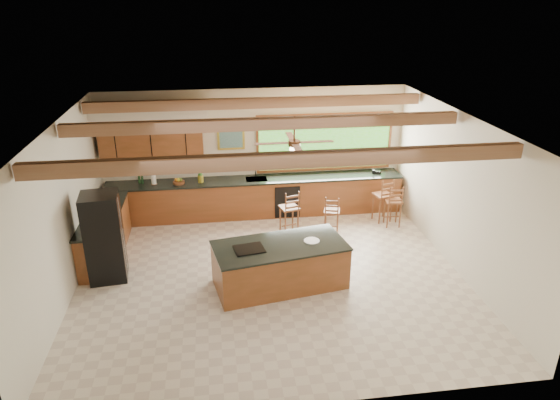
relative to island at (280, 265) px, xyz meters
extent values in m
plane|color=beige|center=(-0.13, 0.29, -0.42)|extent=(7.20, 7.20, 0.00)
cube|color=beige|center=(-0.13, 3.54, 1.08)|extent=(7.20, 0.04, 3.00)
cube|color=beige|center=(-0.13, -2.96, 1.08)|extent=(7.20, 0.04, 3.00)
cube|color=beige|center=(-3.73, 0.29, 1.08)|extent=(0.04, 6.50, 3.00)
cube|color=beige|center=(3.47, 0.29, 1.08)|extent=(0.04, 6.50, 3.00)
cube|color=#A47D52|center=(-0.13, 0.29, 2.58)|extent=(7.20, 6.50, 0.04)
cube|color=#876043|center=(-0.13, -1.31, 2.44)|extent=(7.10, 0.15, 0.22)
cube|color=#876043|center=(-0.13, 0.79, 2.44)|extent=(7.10, 0.15, 0.22)
cube|color=#876043|center=(-0.13, 2.59, 2.44)|extent=(7.10, 0.15, 0.22)
cube|color=brown|center=(-2.48, 3.35, 1.48)|extent=(2.30, 0.35, 0.70)
cube|color=beige|center=(-2.48, 3.28, 2.08)|extent=(2.60, 0.50, 0.48)
cylinder|color=#FFEABF|center=(-3.18, 3.28, 1.85)|extent=(0.10, 0.10, 0.01)
cylinder|color=#FFEABF|center=(-1.78, 3.28, 1.85)|extent=(0.10, 0.10, 0.01)
cube|color=#6CC245|center=(1.57, 3.51, 1.25)|extent=(3.20, 0.04, 1.30)
cube|color=gold|center=(-0.68, 3.51, 1.43)|extent=(0.64, 0.03, 0.54)
cube|color=#427764|center=(-0.68, 3.49, 1.43)|extent=(0.54, 0.01, 0.44)
cube|color=brown|center=(-0.13, 3.20, 0.02)|extent=(7.00, 0.65, 0.88)
cube|color=black|center=(-0.13, 3.20, 0.48)|extent=(7.04, 0.69, 0.04)
cube|color=brown|center=(-3.39, 1.64, 0.02)|extent=(0.65, 2.35, 0.88)
cube|color=black|center=(-3.39, 1.64, 0.48)|extent=(0.69, 2.39, 0.04)
cube|color=black|center=(0.57, 2.87, 0.00)|extent=(0.60, 0.02, 0.78)
cube|color=silver|center=(-0.13, 3.20, 0.49)|extent=(0.50, 0.38, 0.03)
cylinder|color=silver|center=(-0.13, 3.40, 0.65)|extent=(0.03, 0.03, 0.30)
cylinder|color=silver|center=(-0.13, 3.30, 0.78)|extent=(0.03, 0.20, 0.03)
cylinder|color=white|center=(-2.50, 3.17, 0.64)|extent=(0.11, 0.11, 0.28)
cylinder|color=#19401F|center=(-2.84, 3.29, 0.61)|extent=(0.06, 0.06, 0.20)
cylinder|color=#19401F|center=(-2.77, 3.25, 0.60)|extent=(0.05, 0.05, 0.18)
cube|color=black|center=(2.83, 3.21, 0.55)|extent=(0.24, 0.21, 0.09)
cube|color=brown|center=(0.00, 0.00, -0.02)|extent=(2.49, 1.47, 0.79)
cube|color=black|center=(0.00, 0.00, 0.39)|extent=(2.53, 1.51, 0.04)
cube|color=black|center=(-0.56, -0.10, 0.42)|extent=(0.59, 0.50, 0.02)
cylinder|color=white|center=(0.60, 0.07, 0.42)|extent=(0.29, 0.29, 0.01)
cube|color=black|center=(-3.18, 0.69, 0.44)|extent=(0.73, 0.71, 1.70)
cube|color=silver|center=(-2.85, 0.69, 0.44)|extent=(0.02, 0.05, 1.56)
cube|color=brown|center=(1.42, 1.89, 0.16)|extent=(0.42, 0.42, 0.04)
cylinder|color=brown|center=(1.28, 1.75, -0.14)|extent=(0.03, 0.03, 0.56)
cylinder|color=brown|center=(1.55, 1.75, -0.14)|extent=(0.03, 0.03, 0.56)
cylinder|color=brown|center=(1.28, 2.02, -0.14)|extent=(0.03, 0.03, 0.56)
cylinder|color=brown|center=(1.55, 2.02, -0.14)|extent=(0.03, 0.03, 0.56)
cube|color=brown|center=(0.49, 2.03, 0.23)|extent=(0.47, 0.47, 0.04)
cylinder|color=brown|center=(0.33, 1.88, -0.10)|extent=(0.04, 0.04, 0.63)
cylinder|color=brown|center=(0.64, 1.88, -0.10)|extent=(0.04, 0.04, 0.63)
cylinder|color=brown|center=(0.33, 2.19, -0.10)|extent=(0.04, 0.04, 0.63)
cylinder|color=brown|center=(0.64, 2.19, -0.10)|extent=(0.04, 0.04, 0.63)
cube|color=brown|center=(2.92, 2.17, 0.20)|extent=(0.39, 0.39, 0.04)
cylinder|color=brown|center=(2.78, 2.03, -0.12)|extent=(0.03, 0.03, 0.59)
cylinder|color=brown|center=(3.07, 2.03, -0.12)|extent=(0.03, 0.03, 0.59)
cylinder|color=brown|center=(2.78, 2.31, -0.12)|extent=(0.03, 0.03, 0.59)
cylinder|color=brown|center=(3.07, 2.31, -0.12)|extent=(0.03, 0.03, 0.59)
cube|color=brown|center=(2.77, 2.47, 0.23)|extent=(0.47, 0.47, 0.04)
cylinder|color=brown|center=(2.62, 2.31, -0.10)|extent=(0.04, 0.04, 0.63)
cylinder|color=brown|center=(2.92, 2.31, -0.10)|extent=(0.04, 0.04, 0.63)
cylinder|color=brown|center=(2.62, 2.62, -0.10)|extent=(0.04, 0.04, 0.63)
cylinder|color=brown|center=(2.92, 2.62, -0.10)|extent=(0.04, 0.04, 0.63)
camera|label=1|loc=(-1.08, -7.88, 4.63)|focal=32.00mm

